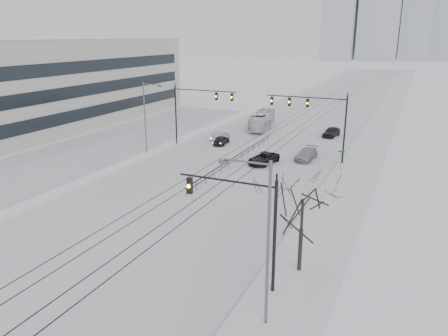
{
  "coord_description": "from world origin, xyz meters",
  "views": [
    {
      "loc": [
        19.0,
        -15.7,
        14.61
      ],
      "look_at": [
        3.71,
        18.34,
        3.2
      ],
      "focal_mm": 35.0,
      "sensor_mm": 36.0,
      "label": 1
    }
  ],
  "objects_px": {
    "sedan_nb_front": "(263,159)",
    "box_truck": "(262,121)",
    "sedan_nb_far": "(331,132)",
    "sedan_nb_right": "(306,154)",
    "sedan_sb_outer": "(220,136)",
    "sedan_sb_inner": "(221,140)",
    "bare_tree": "(303,207)",
    "traffic_mast_near": "(248,217)"
  },
  "relations": [
    {
      "from": "traffic_mast_near",
      "to": "sedan_nb_far",
      "type": "height_order",
      "value": "traffic_mast_near"
    },
    {
      "from": "bare_tree",
      "to": "sedan_sb_inner",
      "type": "relative_size",
      "value": 1.64
    },
    {
      "from": "sedan_nb_front",
      "to": "box_truck",
      "type": "distance_m",
      "value": 20.02
    },
    {
      "from": "bare_tree",
      "to": "sedan_nb_front",
      "type": "bearing_deg",
      "value": 114.59
    },
    {
      "from": "sedan_sb_outer",
      "to": "sedan_nb_right",
      "type": "xyz_separation_m",
      "value": [
        13.82,
        -5.0,
        0.02
      ]
    },
    {
      "from": "traffic_mast_near",
      "to": "box_truck",
      "type": "height_order",
      "value": "traffic_mast_near"
    },
    {
      "from": "sedan_nb_front",
      "to": "traffic_mast_near",
      "type": "bearing_deg",
      "value": -61.89
    },
    {
      "from": "sedan_sb_inner",
      "to": "sedan_nb_right",
      "type": "distance_m",
      "value": 12.97
    },
    {
      "from": "sedan_nb_front",
      "to": "sedan_nb_right",
      "type": "distance_m",
      "value": 5.66
    },
    {
      "from": "sedan_nb_front",
      "to": "sedan_nb_far",
      "type": "height_order",
      "value": "sedan_nb_far"
    },
    {
      "from": "bare_tree",
      "to": "sedan_nb_front",
      "type": "xyz_separation_m",
      "value": [
        -10.22,
        22.34,
        -3.83
      ]
    },
    {
      "from": "sedan_sb_inner",
      "to": "sedan_nb_front",
      "type": "distance_m",
      "value": 10.76
    },
    {
      "from": "sedan_sb_outer",
      "to": "sedan_nb_far",
      "type": "xyz_separation_m",
      "value": [
        14.14,
        8.99,
        0.07
      ]
    },
    {
      "from": "sedan_nb_right",
      "to": "sedan_nb_far",
      "type": "distance_m",
      "value": 14.0
    },
    {
      "from": "traffic_mast_near",
      "to": "sedan_nb_right",
      "type": "bearing_deg",
      "value": 97.09
    },
    {
      "from": "traffic_mast_near",
      "to": "box_truck",
      "type": "distance_m",
      "value": 46.62
    },
    {
      "from": "sedan_nb_far",
      "to": "box_truck",
      "type": "xyz_separation_m",
      "value": [
        -11.32,
        1.01,
        0.66
      ]
    },
    {
      "from": "sedan_nb_front",
      "to": "sedan_nb_far",
      "type": "distance_m",
      "value": 18.36
    },
    {
      "from": "sedan_sb_inner",
      "to": "sedan_nb_far",
      "type": "distance_m",
      "value": 17.13
    },
    {
      "from": "sedan_sb_inner",
      "to": "sedan_nb_right",
      "type": "bearing_deg",
      "value": 161.23
    },
    {
      "from": "sedan_nb_far",
      "to": "box_truck",
      "type": "bearing_deg",
      "value": -176.91
    },
    {
      "from": "sedan_nb_right",
      "to": "bare_tree",
      "type": "bearing_deg",
      "value": -73.88
    },
    {
      "from": "sedan_sb_outer",
      "to": "sedan_nb_right",
      "type": "bearing_deg",
      "value": 161.4
    },
    {
      "from": "bare_tree",
      "to": "sedan_nb_right",
      "type": "height_order",
      "value": "bare_tree"
    },
    {
      "from": "bare_tree",
      "to": "sedan_sb_outer",
      "type": "bearing_deg",
      "value": 122.51
    },
    {
      "from": "sedan_sb_outer",
      "to": "sedan_nb_front",
      "type": "height_order",
      "value": "sedan_nb_front"
    },
    {
      "from": "traffic_mast_near",
      "to": "sedan_nb_right",
      "type": "relative_size",
      "value": 1.51
    },
    {
      "from": "traffic_mast_near",
      "to": "sedan_nb_far",
      "type": "xyz_separation_m",
      "value": [
        -3.3,
        43.14,
        -3.84
      ]
    },
    {
      "from": "sedan_nb_far",
      "to": "box_truck",
      "type": "height_order",
      "value": "box_truck"
    },
    {
      "from": "sedan_nb_front",
      "to": "sedan_nb_far",
      "type": "bearing_deg",
      "value": 86.78
    },
    {
      "from": "sedan_nb_far",
      "to": "box_truck",
      "type": "distance_m",
      "value": 11.38
    },
    {
      "from": "sedan_nb_front",
      "to": "sedan_nb_far",
      "type": "relative_size",
      "value": 1.11
    },
    {
      "from": "sedan_nb_front",
      "to": "sedan_nb_right",
      "type": "bearing_deg",
      "value": 53.3
    },
    {
      "from": "bare_tree",
      "to": "sedan_nb_far",
      "type": "bearing_deg",
      "value": 98.1
    },
    {
      "from": "sedan_sb_outer",
      "to": "bare_tree",
      "type": "bearing_deg",
      "value": 123.81
    },
    {
      "from": "bare_tree",
      "to": "sedan_sb_outer",
      "type": "relative_size",
      "value": 1.54
    },
    {
      "from": "sedan_nb_right",
      "to": "box_truck",
      "type": "xyz_separation_m",
      "value": [
        -11.0,
        15.0,
        0.72
      ]
    },
    {
      "from": "traffic_mast_near",
      "to": "sedan_nb_right",
      "type": "xyz_separation_m",
      "value": [
        -3.62,
        29.15,
        -3.89
      ]
    },
    {
      "from": "bare_tree",
      "to": "sedan_nb_right",
      "type": "distance_m",
      "value": 27.11
    },
    {
      "from": "traffic_mast_near",
      "to": "sedan_sb_outer",
      "type": "xyz_separation_m",
      "value": [
        -17.44,
        34.16,
        -3.91
      ]
    },
    {
      "from": "bare_tree",
      "to": "box_truck",
      "type": "bearing_deg",
      "value": 112.48
    },
    {
      "from": "sedan_sb_outer",
      "to": "sedan_nb_far",
      "type": "relative_size",
      "value": 0.93
    }
  ]
}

